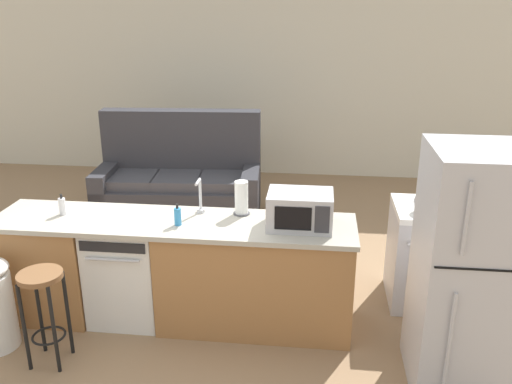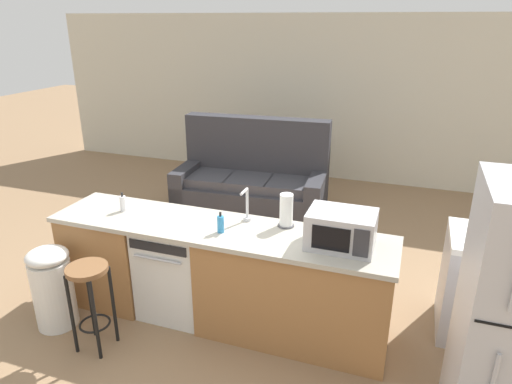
{
  "view_description": "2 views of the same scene",
  "coord_description": "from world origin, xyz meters",
  "px_view_note": "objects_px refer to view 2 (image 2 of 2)",
  "views": [
    {
      "loc": [
        1.28,
        -3.9,
        2.58
      ],
      "look_at": [
        0.73,
        0.81,
        0.88
      ],
      "focal_mm": 38.0,
      "sensor_mm": 36.0,
      "label": 1
    },
    {
      "loc": [
        1.6,
        -3.12,
        2.52
      ],
      "look_at": [
        0.26,
        0.67,
        0.98
      ],
      "focal_mm": 32.0,
      "sensor_mm": 36.0,
      "label": 2
    }
  ],
  "objects_px": {
    "kettle": "(483,232)",
    "bar_stool": "(90,290)",
    "trash_bin": "(52,286)",
    "couch": "(253,184)",
    "microwave": "(341,229)",
    "dishwasher": "(178,269)",
    "dish_soap_bottle": "(123,203)",
    "paper_towel_roll": "(286,211)",
    "stove_range": "(492,288)",
    "soap_bottle": "(221,224)"
  },
  "relations": [
    {
      "from": "bar_stool",
      "to": "dish_soap_bottle",
      "type": "bearing_deg",
      "value": 100.74
    },
    {
      "from": "bar_stool",
      "to": "trash_bin",
      "type": "distance_m",
      "value": 0.55
    },
    {
      "from": "dishwasher",
      "to": "paper_towel_roll",
      "type": "relative_size",
      "value": 2.98
    },
    {
      "from": "microwave",
      "to": "soap_bottle",
      "type": "distance_m",
      "value": 0.96
    },
    {
      "from": "kettle",
      "to": "bar_stool",
      "type": "height_order",
      "value": "kettle"
    },
    {
      "from": "stove_range",
      "to": "soap_bottle",
      "type": "distance_m",
      "value": 2.28
    },
    {
      "from": "kettle",
      "to": "bar_stool",
      "type": "relative_size",
      "value": 0.28
    },
    {
      "from": "dishwasher",
      "to": "couch",
      "type": "distance_m",
      "value": 2.42
    },
    {
      "from": "trash_bin",
      "to": "paper_towel_roll",
      "type": "bearing_deg",
      "value": 22.46
    },
    {
      "from": "microwave",
      "to": "paper_towel_roll",
      "type": "relative_size",
      "value": 1.77
    },
    {
      "from": "dishwasher",
      "to": "soap_bottle",
      "type": "height_order",
      "value": "soap_bottle"
    },
    {
      "from": "stove_range",
      "to": "bar_stool",
      "type": "distance_m",
      "value": 3.24
    },
    {
      "from": "paper_towel_roll",
      "to": "couch",
      "type": "height_order",
      "value": "couch"
    },
    {
      "from": "stove_range",
      "to": "kettle",
      "type": "xyz_separation_m",
      "value": [
        -0.17,
        -0.13,
        0.53
      ]
    },
    {
      "from": "stove_range",
      "to": "couch",
      "type": "height_order",
      "value": "couch"
    },
    {
      "from": "stove_range",
      "to": "microwave",
      "type": "distance_m",
      "value": 1.43
    },
    {
      "from": "soap_bottle",
      "to": "kettle",
      "type": "height_order",
      "value": "kettle"
    },
    {
      "from": "stove_range",
      "to": "soap_bottle",
      "type": "height_order",
      "value": "soap_bottle"
    },
    {
      "from": "microwave",
      "to": "trash_bin",
      "type": "xyz_separation_m",
      "value": [
        -2.32,
        -0.55,
        -0.66
      ]
    },
    {
      "from": "stove_range",
      "to": "kettle",
      "type": "distance_m",
      "value": 0.57
    },
    {
      "from": "dishwasher",
      "to": "kettle",
      "type": "xyz_separation_m",
      "value": [
        2.43,
        0.42,
        0.56
      ]
    },
    {
      "from": "dish_soap_bottle",
      "to": "couch",
      "type": "height_order",
      "value": "couch"
    },
    {
      "from": "soap_bottle",
      "to": "bar_stool",
      "type": "xyz_separation_m",
      "value": [
        -0.86,
        -0.6,
        -0.44
      ]
    },
    {
      "from": "stove_range",
      "to": "dish_soap_bottle",
      "type": "xyz_separation_m",
      "value": [
        -3.13,
        -0.52,
        0.52
      ]
    },
    {
      "from": "dishwasher",
      "to": "dish_soap_bottle",
      "type": "xyz_separation_m",
      "value": [
        -0.53,
        0.03,
        0.55
      ]
    },
    {
      "from": "microwave",
      "to": "soap_bottle",
      "type": "xyz_separation_m",
      "value": [
        -0.95,
        -0.08,
        -0.07
      ]
    },
    {
      "from": "bar_stool",
      "to": "paper_towel_roll",
      "type": "bearing_deg",
      "value": 33.85
    },
    {
      "from": "dishwasher",
      "to": "dish_soap_bottle",
      "type": "bearing_deg",
      "value": 177.15
    },
    {
      "from": "dishwasher",
      "to": "bar_stool",
      "type": "distance_m",
      "value": 0.79
    },
    {
      "from": "dishwasher",
      "to": "stove_range",
      "type": "xyz_separation_m",
      "value": [
        2.6,
        0.55,
        0.03
      ]
    },
    {
      "from": "stove_range",
      "to": "microwave",
      "type": "height_order",
      "value": "microwave"
    },
    {
      "from": "dishwasher",
      "to": "paper_towel_roll",
      "type": "height_order",
      "value": "paper_towel_roll"
    },
    {
      "from": "dishwasher",
      "to": "bar_stool",
      "type": "height_order",
      "value": "dishwasher"
    },
    {
      "from": "kettle",
      "to": "soap_bottle",
      "type": "bearing_deg",
      "value": -165.6
    },
    {
      "from": "stove_range",
      "to": "couch",
      "type": "relative_size",
      "value": 0.44
    },
    {
      "from": "couch",
      "to": "trash_bin",
      "type": "bearing_deg",
      "value": -104.02
    },
    {
      "from": "trash_bin",
      "to": "stove_range",
      "type": "bearing_deg",
      "value": 17.45
    },
    {
      "from": "couch",
      "to": "dishwasher",
      "type": "bearing_deg",
      "value": -86.15
    },
    {
      "from": "dishwasher",
      "to": "dish_soap_bottle",
      "type": "distance_m",
      "value": 0.76
    },
    {
      "from": "microwave",
      "to": "kettle",
      "type": "relative_size",
      "value": 2.44
    },
    {
      "from": "soap_bottle",
      "to": "kettle",
      "type": "relative_size",
      "value": 0.86
    },
    {
      "from": "stove_range",
      "to": "soap_bottle",
      "type": "relative_size",
      "value": 5.11
    },
    {
      "from": "microwave",
      "to": "couch",
      "type": "bearing_deg",
      "value": 123.27
    },
    {
      "from": "couch",
      "to": "microwave",
      "type": "bearing_deg",
      "value": -56.73
    },
    {
      "from": "stove_range",
      "to": "couch",
      "type": "bearing_deg",
      "value": 145.98
    },
    {
      "from": "trash_bin",
      "to": "couch",
      "type": "distance_m",
      "value": 3.06
    },
    {
      "from": "dish_soap_bottle",
      "to": "trash_bin",
      "type": "relative_size",
      "value": 0.24
    },
    {
      "from": "kettle",
      "to": "bar_stool",
      "type": "xyz_separation_m",
      "value": [
        -2.83,
        -1.1,
        -0.45
      ]
    },
    {
      "from": "soap_bottle",
      "to": "trash_bin",
      "type": "relative_size",
      "value": 0.24
    },
    {
      "from": "bar_stool",
      "to": "couch",
      "type": "relative_size",
      "value": 0.36
    }
  ]
}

